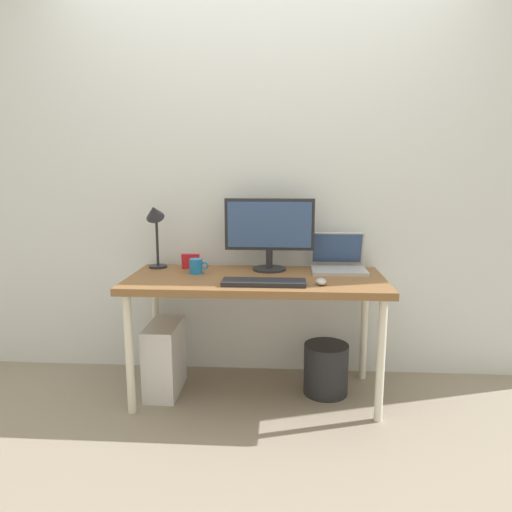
% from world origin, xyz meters
% --- Properties ---
extents(ground_plane, '(6.00, 6.00, 0.00)m').
position_xyz_m(ground_plane, '(0.00, 0.00, 0.00)').
color(ground_plane, gray).
extents(back_wall, '(4.40, 0.04, 2.60)m').
position_xyz_m(back_wall, '(0.00, 0.38, 1.30)').
color(back_wall, silver).
rests_on(back_wall, ground_plane).
extents(desk, '(1.44, 0.64, 0.71)m').
position_xyz_m(desk, '(0.00, 0.00, 0.65)').
color(desk, brown).
rests_on(desk, ground_plane).
extents(monitor, '(0.53, 0.20, 0.43)m').
position_xyz_m(monitor, '(0.07, 0.19, 0.96)').
color(monitor, '#232328').
rests_on(monitor, desk).
extents(laptop, '(0.32, 0.28, 0.22)m').
position_xyz_m(laptop, '(0.48, 0.21, 0.77)').
color(laptop, '#B2B2B7').
rests_on(laptop, desk).
extents(desk_lamp, '(0.11, 0.16, 0.41)m').
position_xyz_m(desk_lamp, '(-0.62, 0.19, 1.00)').
color(desk_lamp, '#232328').
rests_on(desk_lamp, desk).
extents(keyboard, '(0.44, 0.14, 0.02)m').
position_xyz_m(keyboard, '(0.05, -0.18, 0.72)').
color(keyboard, '#232328').
rests_on(keyboard, desk).
extents(mouse, '(0.06, 0.09, 0.03)m').
position_xyz_m(mouse, '(0.35, -0.16, 0.73)').
color(mouse, '#B2B2B7').
rests_on(mouse, desk).
extents(coffee_mug, '(0.11, 0.08, 0.09)m').
position_xyz_m(coffee_mug, '(-0.35, 0.06, 0.75)').
color(coffee_mug, '#1E72BF').
rests_on(coffee_mug, desk).
extents(photo_frame, '(0.11, 0.03, 0.09)m').
position_xyz_m(photo_frame, '(-0.41, 0.19, 0.76)').
color(photo_frame, red).
rests_on(photo_frame, desk).
extents(computer_tower, '(0.18, 0.36, 0.42)m').
position_xyz_m(computer_tower, '(-0.54, 0.00, 0.21)').
color(computer_tower, silver).
rests_on(computer_tower, ground_plane).
extents(wastebasket, '(0.26, 0.26, 0.30)m').
position_xyz_m(wastebasket, '(0.41, 0.04, 0.15)').
color(wastebasket, '#232328').
rests_on(wastebasket, ground_plane).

